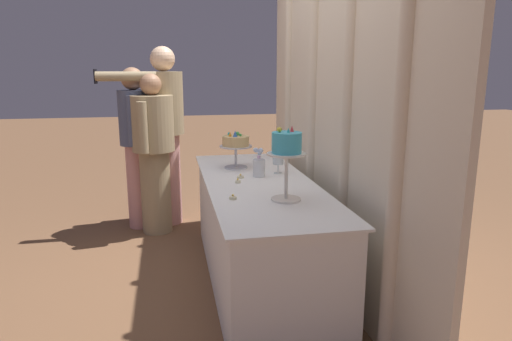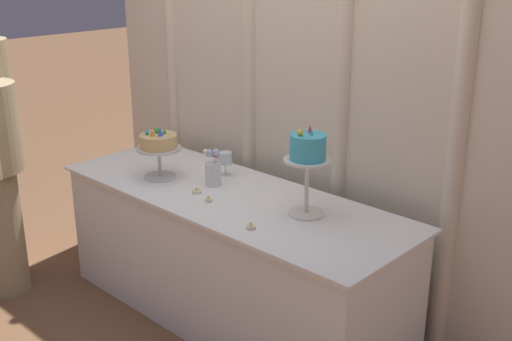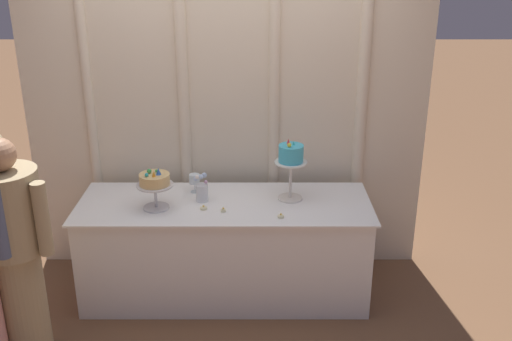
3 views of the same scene
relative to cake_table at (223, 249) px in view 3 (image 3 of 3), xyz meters
name	(u,v)px [view 3 (image 3 of 3)]	position (x,y,z in m)	size (l,w,h in m)	color
ground_plane	(224,300)	(0.00, -0.10, -0.37)	(24.00, 24.00, 0.00)	brown
draped_curtain	(225,88)	(0.01, 0.49, 1.07)	(3.02, 0.16, 2.76)	beige
cake_table	(223,249)	(0.00, 0.00, 0.00)	(2.07, 0.74, 0.74)	white
cake_display_nearleft	(152,183)	(-0.46, -0.09, 0.56)	(0.25, 0.25, 0.30)	silver
cake_display_nearright	(289,158)	(0.47, 0.07, 0.67)	(0.23, 0.23, 0.44)	silver
wine_glass	(192,179)	(-0.23, 0.19, 0.47)	(0.08, 0.08, 0.14)	silver
flower_vase	(200,190)	(-0.16, 0.03, 0.45)	(0.10, 0.09, 0.21)	silver
tealight_far_left	(201,208)	(-0.14, -0.11, 0.38)	(0.05, 0.05, 0.03)	beige
tealight_near_left	(222,210)	(0.00, -0.15, 0.38)	(0.04, 0.04, 0.03)	beige
tealight_near_right	(279,216)	(0.39, -0.24, 0.38)	(0.04, 0.04, 0.03)	beige
guest_man_dark_suit	(12,249)	(-1.19, -0.74, 0.41)	(0.52, 0.48, 1.46)	#9E8966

